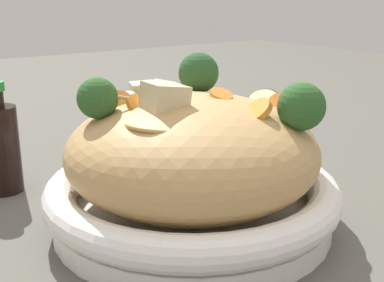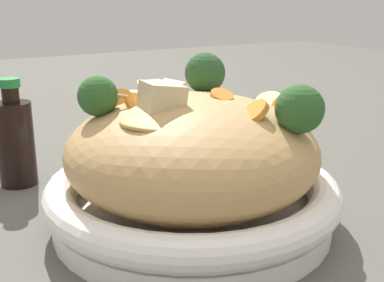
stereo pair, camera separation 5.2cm
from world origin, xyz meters
name	(u,v)px [view 2 (the right image)]	position (x,y,z in m)	size (l,w,h in m)	color
ground_plane	(192,223)	(0.00, 0.00, 0.00)	(3.00, 3.00, 0.00)	#56554C
serving_bowl	(192,198)	(0.00, 0.00, 0.03)	(0.31, 0.31, 0.06)	white
noodle_heap	(192,152)	(0.00, 0.00, 0.08)	(0.26, 0.26, 0.12)	tan
broccoli_florets	(211,92)	(0.00, 0.02, 0.14)	(0.20, 0.21, 0.07)	#94B776
carrot_coins	(203,105)	(0.00, 0.01, 0.13)	(0.18, 0.18, 0.04)	orange
zucchini_slices	(217,105)	(-0.02, 0.04, 0.12)	(0.18, 0.20, 0.03)	beige
chicken_chunks	(162,95)	(-0.05, -0.01, 0.13)	(0.15, 0.11, 0.05)	beige
soy_sauce_bottle	(15,141)	(-0.21, -0.14, 0.06)	(0.05, 0.05, 0.14)	black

